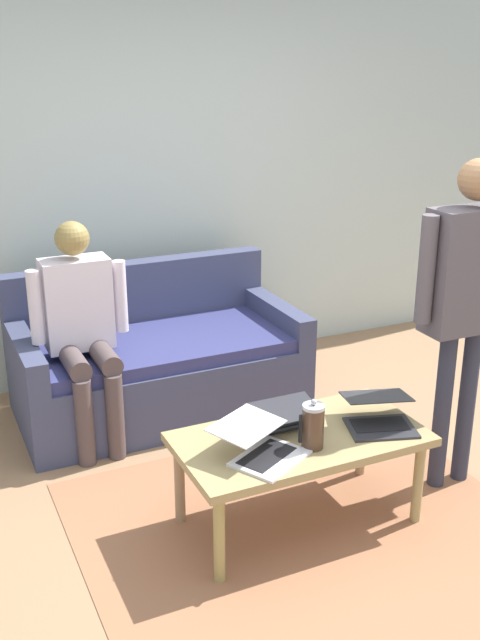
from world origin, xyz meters
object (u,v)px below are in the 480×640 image
at_px(laptop_right, 379,416).
at_px(person_seated, 82,322).
at_px(laptop_center, 278,418).
at_px(french_press, 313,426).
at_px(couch, 157,363).
at_px(person_standing, 468,286).
at_px(coffee_table, 300,445).
at_px(laptop_left, 262,447).

relative_size(laptop_right, person_seated, 0.32).
height_order(laptop_center, french_press, french_press).
bearing_deg(couch, person_seated, 24.39).
bearing_deg(couch, laptop_center, 96.69).
distance_m(french_press, person_standing, 1.04).
distance_m(coffee_table, laptop_center, 0.17).
height_order(couch, person_standing, person_standing).
bearing_deg(person_seated, coffee_table, 119.68).
relative_size(coffee_table, laptop_center, 3.52).
relative_size(laptop_center, french_press, 1.38).
bearing_deg(laptop_left, coffee_table, -159.16).
distance_m(couch, laptop_right, 1.66).
bearing_deg(couch, coffee_table, 98.00).
bearing_deg(couch, laptop_left, 88.44).
xyz_separation_m(coffee_table, person_standing, (-0.89, 0.02, 0.67)).
bearing_deg(laptop_left, laptop_right, -177.89).
bearing_deg(laptop_left, person_seated, -71.06).
height_order(coffee_table, french_press, french_press).
xyz_separation_m(laptop_right, person_standing, (-0.51, -0.05, 0.57)).
height_order(coffee_table, laptop_left, laptop_left).
relative_size(french_press, person_standing, 0.14).
bearing_deg(french_press, laptop_center, -79.91).
xyz_separation_m(coffee_table, laptop_right, (-0.39, 0.07, 0.10)).
distance_m(couch, person_standing, 2.00).
bearing_deg(coffee_table, person_seated, -60.32).
bearing_deg(laptop_right, laptop_left, 2.11).
distance_m(coffee_table, person_standing, 1.11).
bearing_deg(person_standing, french_press, 6.24).
bearing_deg(laptop_right, coffee_table, -10.46).
relative_size(coffee_table, person_standing, 0.68).
height_order(couch, coffee_table, couch).
bearing_deg(french_press, couch, -82.78).
xyz_separation_m(couch, coffee_table, (-0.21, 1.47, 0.11)).
distance_m(coffee_table, laptop_left, 0.28).
height_order(person_standing, person_seated, person_standing).
xyz_separation_m(coffee_table, person_seated, (0.71, -1.24, 0.31)).
bearing_deg(person_seated, french_press, 117.32).
xyz_separation_m(laptop_left, person_standing, (-1.14, -0.08, 0.57)).
bearing_deg(laptop_right, person_standing, -174.16).
bearing_deg(french_press, coffee_table, -92.61).
distance_m(laptop_center, person_standing, 1.11).
relative_size(couch, laptop_left, 3.68).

